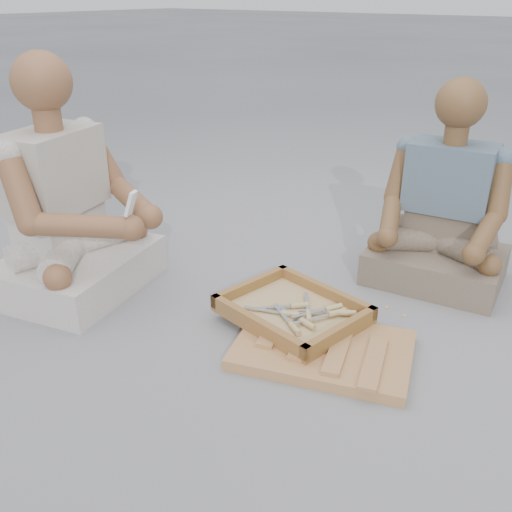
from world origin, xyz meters
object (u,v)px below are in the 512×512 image
Objects in this scene: tool_tray at (293,311)px; craftsman at (70,215)px; carved_panel at (323,350)px; companion at (443,218)px.

tool_tray is 0.57× the size of craftsman.
carved_panel is 1.20m from craftsman.
carved_panel is at bearing -26.57° from tool_tray.
craftsman is 1.12× the size of companion.
carved_panel is 0.70× the size of companion.
tool_tray is 0.82m from companion.
carved_panel is at bearing 76.14° from companion.
craftsman reaches higher than companion.
carved_panel is 0.88m from companion.
tool_tray is 0.65× the size of companion.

